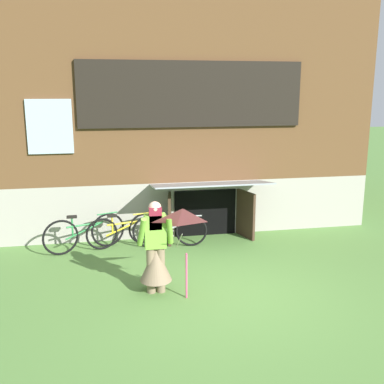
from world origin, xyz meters
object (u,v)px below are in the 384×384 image
kite (183,231)px  person (156,255)px  bicycle_green (85,233)px  bicycle_silver (170,231)px  bicycle_yellow (123,230)px

kite → person: bearing=125.1°
person → bicycle_green: 2.55m
kite → bicycle_silver: 2.79m
bicycle_silver → person: bearing=-97.5°
person → kite: (0.36, -0.51, 0.54)m
kite → bicycle_green: (-1.57, 2.75, -0.80)m
kite → bicycle_silver: kite is taller
bicycle_silver → bicycle_yellow: 0.99m
person → bicycle_yellow: bearing=119.2°
bicycle_yellow → kite: bearing=-89.0°
bicycle_green → bicycle_yellow: bearing=-11.3°
bicycle_yellow → bicycle_silver: bearing=-26.4°
person → kite: person is taller
bicycle_yellow → bicycle_green: bearing=174.1°
kite → bicycle_green: 3.26m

